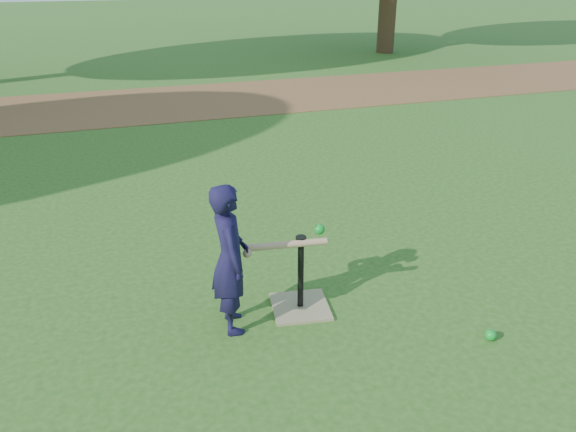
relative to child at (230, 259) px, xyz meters
name	(u,v)px	position (x,y,z in m)	size (l,w,h in m)	color
ground	(350,316)	(0.86, -0.17, -0.56)	(80.00, 80.00, 0.00)	#285116
dirt_strip	(188,101)	(0.86, 7.33, -0.55)	(24.00, 3.00, 0.01)	brown
child	(230,259)	(0.00, 0.00, 0.00)	(0.41, 0.27, 1.11)	black
wiffle_ball_ground	(491,335)	(1.68, -0.75, -0.52)	(0.08, 0.08, 0.08)	#0C8E25
batting_tee	(300,296)	(0.54, 0.06, -0.45)	(0.49, 0.49, 0.61)	#91815C
swing_action	(289,242)	(0.45, 0.05, 0.03)	(0.66, 0.20, 0.11)	tan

